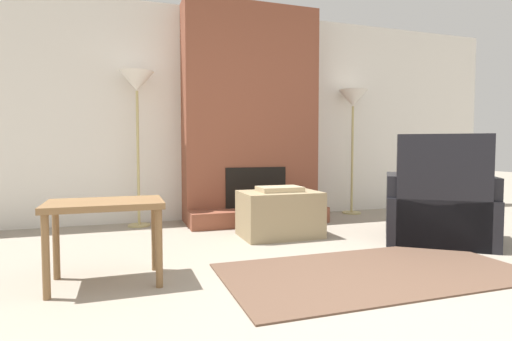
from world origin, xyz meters
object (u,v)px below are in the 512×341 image
object	(u,v)px
floor_lamp_left	(137,89)
floor_lamp_right	(353,104)
armchair	(438,210)
ottoman	(280,213)
side_table	(105,213)

from	to	relation	value
floor_lamp_left	floor_lamp_right	world-z (taller)	floor_lamp_left
armchair	floor_lamp_right	xyz separation A→B (m)	(0.14, 1.72, 1.16)
ottoman	armchair	size ratio (longest dim) A/B	0.64
side_table	floor_lamp_right	bearing A→B (deg)	32.31
side_table	floor_lamp_right	xyz separation A→B (m)	(3.06, 1.93, 1.01)
floor_lamp_right	side_table	bearing A→B (deg)	-147.69
armchair	side_table	distance (m)	2.92
armchair	floor_lamp_right	size ratio (longest dim) A/B	0.74
floor_lamp_right	armchair	bearing A→B (deg)	-94.81
ottoman	floor_lamp_left	size ratio (longest dim) A/B	0.45
side_table	ottoman	bearing A→B (deg)	30.25
ottoman	side_table	world-z (taller)	side_table
floor_lamp_right	ottoman	bearing A→B (deg)	-145.52
floor_lamp_left	floor_lamp_right	xyz separation A→B (m)	(2.78, 0.00, -0.07)
floor_lamp_left	side_table	bearing A→B (deg)	-98.22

